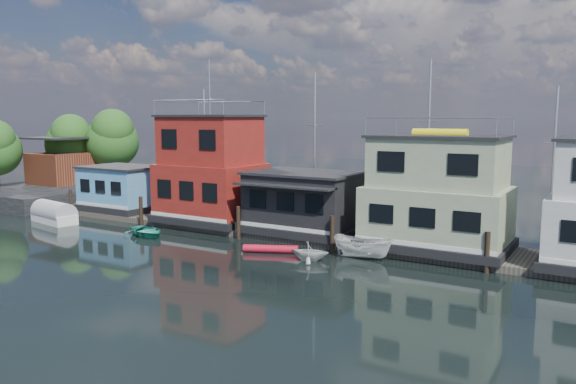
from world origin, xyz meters
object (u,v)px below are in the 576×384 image
Objects in this scene: motorboat at (363,247)px; red_kayak at (271,249)px; tarp_runabout at (54,214)px; dinghy_teal at (147,231)px; houseboat_dark at (304,202)px; houseboat_green at (438,195)px; dinghy_white at (310,251)px; houseboat_red at (211,171)px; houseboat_blue at (122,188)px.

red_kayak is (-5.31, -1.53, -0.46)m from motorboat.
dinghy_teal is at bearing 10.81° from tarp_runabout.
tarp_runabout is (-19.14, -5.40, -1.76)m from houseboat_dark.
dinghy_white is at bearing -135.92° from houseboat_green.
houseboat_dark is (8.00, -0.02, -1.69)m from houseboat_red.
tarp_runabout is at bearing 109.18° from dinghy_teal.
motorboat is 1.06× the size of dinghy_teal.
tarp_runabout is at bearing 74.69° from dinghy_white.
houseboat_green is 1.83× the size of tarp_runabout.
houseboat_green is 28.80m from tarp_runabout.
houseboat_green is at bearing -55.13° from dinghy_teal.
houseboat_red is 12.86m from tarp_runabout.
motorboat is (23.26, -3.42, -1.50)m from houseboat_blue.
houseboat_red is 5.49× the size of dinghy_white.
red_kayak is at bearing -84.77° from houseboat_dark.
houseboat_red reaches higher than dinghy_white.
houseboat_red is 1.60× the size of houseboat_dark.
houseboat_dark is at bearing -179.88° from houseboat_green.
houseboat_dark is 6.65m from dinghy_white.
motorboat is 15.27m from dinghy_teal.
red_kayak is 1.53× the size of dinghy_white.
red_kayak is at bearing -15.43° from houseboat_blue.
houseboat_red is at bearing 126.18° from red_kayak.
houseboat_red is 1.41× the size of houseboat_green.
red_kayak is (-8.55, -4.96, -3.31)m from houseboat_green.
tarp_runabout reaches higher than motorboat.
tarp_runabout is 1.34× the size of dinghy_teal.
red_kayak is (17.95, -4.96, -1.96)m from houseboat_blue.
houseboat_dark is 5.41m from red_kayak.
houseboat_red is 8.18m from houseboat_dark.
houseboat_dark is 0.88× the size of houseboat_green.
dinghy_teal is (-12.78, 0.09, -0.21)m from dinghy_white.
houseboat_green is 5.50m from motorboat.
houseboat_blue is 9.69m from houseboat_red.
houseboat_blue is 17.50m from houseboat_dark.
houseboat_blue is at bearing 179.94° from houseboat_dark.
dinghy_white is (2.94, -0.47, 0.33)m from red_kayak.
houseboat_dark is 2.23× the size of red_kayak.
dinghy_teal is (9.75, 0.08, -0.30)m from tarp_runabout.
houseboat_green is 2.44× the size of dinghy_teal.
houseboat_blue is 2.96× the size of dinghy_white.
motorboat is at bearing 14.91° from tarp_runabout.
houseboat_dark is at bearing -0.06° from houseboat_blue.
houseboat_dark reaches higher than dinghy_teal.
houseboat_blue is 1.86× the size of dinghy_teal.
houseboat_red is (9.50, 0.00, 1.90)m from houseboat_blue.
dinghy_teal is (-18.39, -5.34, -3.19)m from houseboat_green.
motorboat is (5.76, -3.40, -1.71)m from houseboat_dark.
houseboat_blue is 18.73m from red_kayak.
dinghy_teal is (-9.84, -0.38, 0.11)m from red_kayak.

